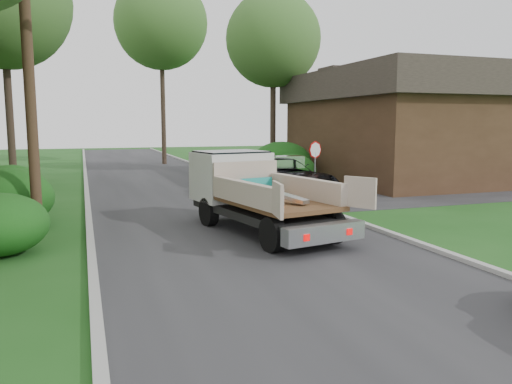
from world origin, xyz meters
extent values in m
plane|color=#194A15|center=(0.00, 0.00, 0.00)|extent=(120.00, 120.00, 0.00)
cube|color=#28282B|center=(0.00, 10.00, 0.00)|extent=(8.00, 90.00, 0.02)
cube|color=#28282B|center=(12.00, 9.00, 0.01)|extent=(16.00, 7.00, 0.02)
cube|color=#9E9E99|center=(-4.10, 10.00, 0.06)|extent=(0.20, 90.00, 0.12)
cube|color=#9E9E99|center=(4.10, 10.00, 0.06)|extent=(0.20, 90.00, 0.12)
cylinder|color=slate|center=(5.20, 9.00, 1.00)|extent=(0.06, 0.06, 2.00)
cylinder|color=#B20A0A|center=(5.20, 9.00, 2.10)|extent=(0.71, 0.32, 0.76)
cylinder|color=#382619|center=(-5.50, 5.00, 5.00)|extent=(0.30, 0.30, 10.00)
cube|color=#3B2618|center=(13.00, 14.00, 2.25)|extent=(9.00, 12.00, 4.50)
cube|color=#332B26|center=(13.00, 14.00, 5.30)|extent=(9.72, 12.96, 1.60)
cube|color=#332B26|center=(13.00, 14.00, 6.10)|extent=(9.72, 1.80, 0.20)
ellipsoid|color=#0E4010|center=(-6.50, 6.50, 0.94)|extent=(2.86, 2.86, 1.87)
ellipsoid|color=#0E4010|center=(-6.80, 10.00, 0.85)|extent=(2.60, 2.60, 1.70)
ellipsoid|color=#0E4010|center=(5.80, 13.00, 0.85)|extent=(2.60, 2.60, 1.70)
ellipsoid|color=#0E4010|center=(6.50, 16.00, 1.10)|extent=(3.38, 3.38, 2.21)
cylinder|color=#2D2119|center=(-7.50, 17.00, 4.50)|extent=(0.36, 0.36, 9.00)
sphere|color=#366826|center=(-7.50, 17.00, 9.00)|extent=(6.40, 6.40, 6.40)
cylinder|color=#2D2119|center=(7.50, 20.00, 4.25)|extent=(0.36, 0.36, 8.50)
sphere|color=#366826|center=(7.50, 20.00, 8.50)|extent=(6.00, 6.00, 6.00)
cylinder|color=#2D2119|center=(2.00, 30.00, 5.50)|extent=(0.36, 0.36, 11.00)
sphere|color=#366826|center=(2.00, 30.00, 11.00)|extent=(7.20, 7.20, 7.20)
cylinder|color=black|center=(-0.52, 4.78, 0.45)|extent=(0.46, 0.94, 0.90)
cylinder|color=black|center=(1.35, 5.14, 0.45)|extent=(0.46, 0.94, 0.90)
cylinder|color=black|center=(0.20, 1.04, 0.45)|extent=(0.46, 0.94, 0.90)
cylinder|color=black|center=(2.06, 1.40, 0.45)|extent=(0.46, 0.94, 0.90)
cube|color=black|center=(0.75, 3.19, 0.62)|extent=(3.06, 6.08, 0.24)
cube|color=silver|center=(0.36, 5.26, 1.50)|extent=(2.50, 2.19, 1.55)
cube|color=black|center=(0.36, 5.26, 2.05)|extent=(2.33, 2.01, 0.55)
cube|color=#472D19|center=(0.88, 2.50, 1.00)|extent=(2.84, 3.96, 0.12)
cube|color=beige|center=(0.54, 4.27, 1.55)|extent=(2.18, 0.51, 1.00)
cube|color=beige|center=(-0.10, 2.31, 1.35)|extent=(0.89, 3.39, 0.60)
cube|color=beige|center=(1.87, 2.69, 1.35)|extent=(0.89, 3.39, 0.60)
cube|color=silver|center=(1.29, 0.39, 0.55)|extent=(2.33, 0.78, 0.45)
cube|color=#B20505|center=(0.68, 0.09, 0.55)|extent=(0.16, 0.07, 0.16)
cube|color=#B20505|center=(1.96, 0.33, 0.55)|extent=(0.16, 0.07, 0.16)
cube|color=beige|center=(0.03, 0.30, 1.45)|extent=(0.22, 0.90, 0.80)
cube|color=beige|center=(2.49, 0.77, 1.45)|extent=(0.53, 0.81, 0.80)
cube|color=silver|center=(0.67, 2.56, 1.34)|extent=(1.51, 2.42, 0.46)
cone|color=#F2590A|center=(0.51, 1.51, 1.31)|extent=(0.42, 0.42, 0.50)
cone|color=#F2590A|center=(1.07, 3.15, 1.31)|extent=(0.42, 0.42, 0.50)
cube|color=#148C84|center=(0.84, 4.07, 1.41)|extent=(1.10, 0.30, 0.28)
imported|color=black|center=(3.60, 9.23, 0.89)|extent=(3.90, 6.81, 1.79)
camera|label=1|loc=(-4.19, -10.32, 3.19)|focal=35.00mm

